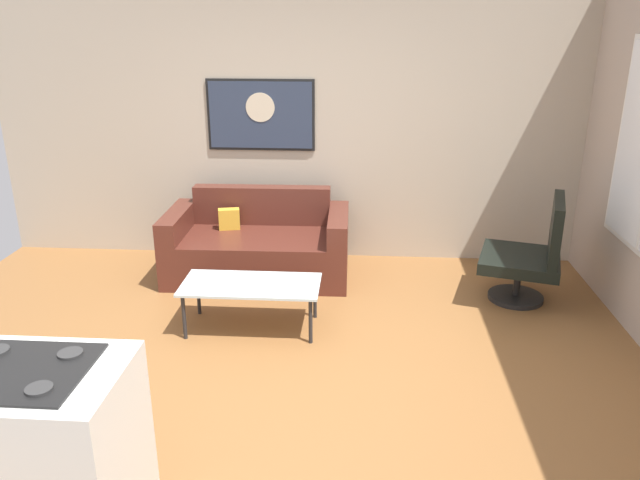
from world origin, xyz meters
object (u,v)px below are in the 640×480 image
Objects in this scene: coffee_table at (251,287)px; wall_painting at (261,115)px; armchair at (531,254)px; couch at (258,247)px.

wall_painting reaches higher than coffee_table.
armchair is at bearing -21.70° from wall_painting.
armchair is at bearing 16.09° from coffee_table.
couch is at bearing -86.94° from wall_painting.
wall_painting reaches higher than armchair.
armchair is (2.44, -0.42, 0.15)m from couch.
couch is 1.83× the size of armchair.
couch is 1.58× the size of coffee_table.
armchair is at bearing -9.86° from couch.
coffee_table is at bearing -84.69° from wall_painting.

